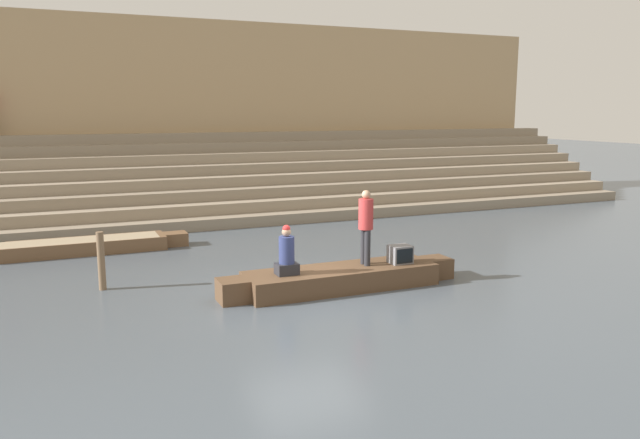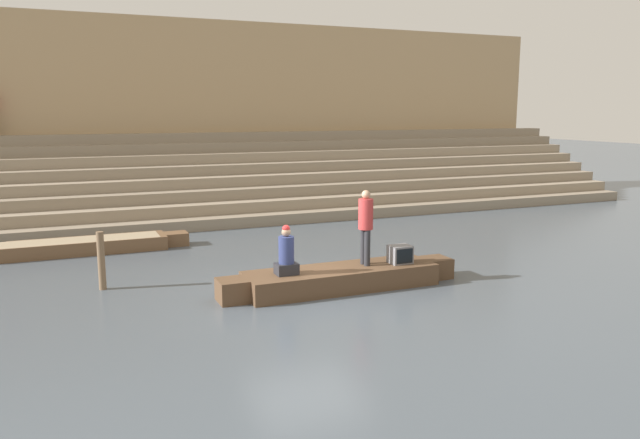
# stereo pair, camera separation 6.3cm
# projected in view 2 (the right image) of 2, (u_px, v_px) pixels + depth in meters

# --- Properties ---
(ground_plane) EXTENTS (120.00, 120.00, 0.00)m
(ground_plane) POSITION_uv_depth(u_px,v_px,m) (306.00, 294.00, 13.55)
(ground_plane) COLOR #4C5660
(ghat_steps) EXTENTS (36.00, 5.80, 3.03)m
(ghat_steps) POSITION_uv_depth(u_px,v_px,m) (194.00, 186.00, 23.92)
(ghat_steps) COLOR gray
(ghat_steps) RESTS_ON ground
(back_wall) EXTENTS (34.20, 1.28, 7.58)m
(back_wall) POSITION_uv_depth(u_px,v_px,m) (178.00, 115.00, 25.86)
(back_wall) COLOR tan
(back_wall) RESTS_ON ground
(rowboat_main) EXTENTS (5.58, 1.33, 0.47)m
(rowboat_main) POSITION_uv_depth(u_px,v_px,m) (341.00, 277.00, 13.90)
(rowboat_main) COLOR brown
(rowboat_main) RESTS_ON ground
(person_standing) EXTENTS (0.33, 0.33, 1.71)m
(person_standing) POSITION_uv_depth(u_px,v_px,m) (366.00, 222.00, 13.97)
(person_standing) COLOR #28282D
(person_standing) RESTS_ON rowboat_main
(person_rowing) EXTENTS (0.47, 0.37, 1.07)m
(person_rowing) POSITION_uv_depth(u_px,v_px,m) (286.00, 255.00, 13.25)
(person_rowing) COLOR #28282D
(person_rowing) RESTS_ON rowboat_main
(tv_set) EXTENTS (0.49, 0.42, 0.41)m
(tv_set) POSITION_uv_depth(u_px,v_px,m) (400.00, 254.00, 14.26)
(tv_set) COLOR slate
(tv_set) RESTS_ON rowboat_main
(moored_boat_shore) EXTENTS (6.02, 1.10, 0.38)m
(moored_boat_shore) POSITION_uv_depth(u_px,v_px,m) (79.00, 246.00, 17.37)
(moored_boat_shore) COLOR brown
(moored_boat_shore) RESTS_ON ground
(mooring_post) EXTENTS (0.16, 0.16, 1.31)m
(mooring_post) POSITION_uv_depth(u_px,v_px,m) (101.00, 261.00, 13.76)
(mooring_post) COLOR brown
(mooring_post) RESTS_ON ground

